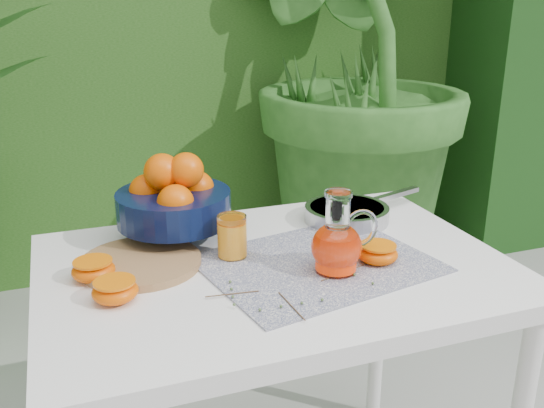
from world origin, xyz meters
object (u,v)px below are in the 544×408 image
object	(u,v)px
fruit_bowl	(174,200)
juice_pitcher	(337,244)
saute_pan	(348,213)
cutting_board	(141,262)
white_table	(275,297)

from	to	relation	value
fruit_bowl	juice_pitcher	world-z (taller)	fruit_bowl
saute_pan	cutting_board	bearing A→B (deg)	-170.13
fruit_bowl	white_table	bearing A→B (deg)	-51.07
white_table	cutting_board	size ratio (longest dim) A/B	3.86
cutting_board	fruit_bowl	world-z (taller)	fruit_bowl
cutting_board	fruit_bowl	xyz separation A→B (m)	(0.10, 0.13, 0.09)
cutting_board	fruit_bowl	size ratio (longest dim) A/B	0.88
cutting_board	juice_pitcher	bearing A→B (deg)	-24.20
cutting_board	white_table	bearing A→B (deg)	-17.14
cutting_board	saute_pan	world-z (taller)	saute_pan
white_table	cutting_board	world-z (taller)	cutting_board
fruit_bowl	saute_pan	bearing A→B (deg)	-4.80
white_table	cutting_board	distance (m)	0.30
white_table	fruit_bowl	xyz separation A→B (m)	(-0.17, 0.22, 0.18)
juice_pitcher	saute_pan	distance (m)	0.31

